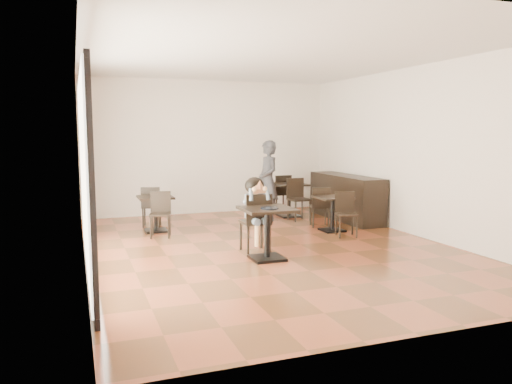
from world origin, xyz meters
name	(u,v)px	position (x,y,z in m)	size (l,w,h in m)	color
floor	(269,247)	(0.00, 0.00, 0.00)	(6.00, 8.00, 0.01)	brown
ceiling	(270,57)	(0.00, 0.00, 3.20)	(6.00, 8.00, 0.01)	silver
wall_back	(209,147)	(0.00, 4.00, 1.60)	(6.00, 0.01, 3.20)	silver
wall_front	(427,172)	(0.00, -4.00, 1.60)	(6.00, 0.01, 3.20)	silver
wall_left	(81,157)	(-3.00, 0.00, 1.60)	(0.01, 8.00, 3.20)	silver
wall_right	(418,152)	(3.00, 0.00, 1.60)	(0.01, 8.00, 3.20)	silver
storefront_window	(84,173)	(-2.97, -0.50, 1.40)	(0.04, 4.50, 2.60)	white
child_table	(267,234)	(-0.34, -0.75, 0.41)	(0.77, 0.77, 0.81)	black
child_chair	(255,222)	(-0.34, -0.20, 0.49)	(0.44, 0.44, 0.98)	black
child	(255,215)	(-0.34, -0.20, 0.61)	(0.44, 0.61, 1.23)	slate
plate	(270,208)	(-0.34, -0.85, 0.82)	(0.27, 0.27, 0.02)	black
pizza_slice	(259,189)	(-0.34, -0.39, 1.07)	(0.29, 0.22, 0.07)	tan
adult_patron	(268,181)	(0.94, 2.47, 0.89)	(0.65, 0.43, 1.78)	#39393E
cafe_table_mid	(332,214)	(1.69, 0.88, 0.35)	(0.66, 0.66, 0.70)	black
cafe_table_left	(156,214)	(-1.62, 2.04, 0.35)	(0.67, 0.67, 0.71)	black
cafe_table_back	(289,200)	(1.59, 2.77, 0.39)	(0.74, 0.74, 0.78)	black
chair_mid_a	(320,206)	(1.69, 1.43, 0.42)	(0.38, 0.38, 0.84)	black
chair_mid_b	(346,215)	(1.69, 0.33, 0.42)	(0.38, 0.38, 0.84)	black
chair_left_a	(152,207)	(-1.62, 2.59, 0.42)	(0.38, 0.38, 0.85)	black
chair_left_b	(160,215)	(-1.62, 1.49, 0.42)	(0.38, 0.38, 0.85)	black
chair_back_a	(280,194)	(1.59, 3.32, 0.47)	(0.42, 0.42, 0.94)	black
chair_back_b	(299,200)	(1.59, 2.22, 0.47)	(0.42, 0.42, 0.94)	black
service_counter	(346,197)	(2.65, 2.00, 0.50)	(0.60, 2.40, 1.00)	black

